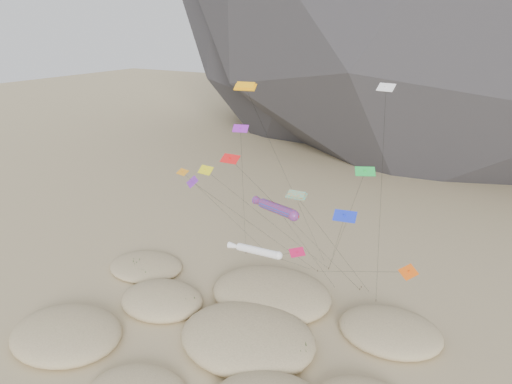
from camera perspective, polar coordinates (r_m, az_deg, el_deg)
ground at (r=56.91m, az=-4.72°, el=-19.06°), size 500.00×500.00×0.00m
dunes at (r=60.65m, az=-2.95°, el=-15.46°), size 48.36×34.46×3.83m
dune_grass at (r=59.65m, az=-2.69°, el=-15.96°), size 41.93×28.38×1.51m
kite_stakes at (r=73.66m, az=6.99°, el=-9.37°), size 22.26×6.21×0.30m
rainbow_tube_kite at (r=59.96m, az=2.29°, el=-1.87°), size 9.38×10.99×14.67m
white_tube_kite at (r=57.77m, az=-0.03°, el=-6.71°), size 7.48×17.12×10.69m
orange_parafoil at (r=62.61m, az=-1.11°, el=11.70°), size 8.03×12.91×27.87m
multi_parafoil at (r=58.60m, az=4.71°, el=-0.48°), size 8.01×10.18×16.14m
delta_kites at (r=56.57m, az=3.27°, el=0.50°), size 31.57×21.54×29.01m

